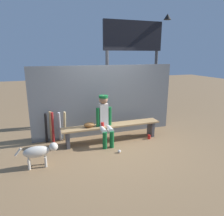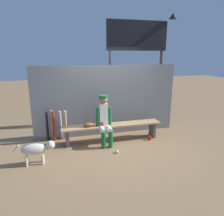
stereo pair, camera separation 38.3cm
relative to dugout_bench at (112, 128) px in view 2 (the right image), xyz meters
The scene contains 15 objects.
ground_plane 0.37m from the dugout_bench, ahead, with size 30.00×30.00×0.00m, color olive.
chainlink_fence 0.83m from the dugout_bench, 90.00° to the left, with size 4.08×0.03×1.98m, color slate.
dugout_bench is the anchor object (origin of this frame).
player_seated 0.40m from the dugout_bench, 155.16° to the right, with size 0.41×0.55×1.26m.
baseball_glove 0.64m from the dugout_bench, behind, with size 0.28×0.20×0.12m, color brown.
bat_wood_natural 1.25m from the dugout_bench, 162.54° to the left, with size 0.06×0.06×0.85m, color tan.
bat_aluminum_silver 1.39m from the dugout_bench, 161.19° to the left, with size 0.06×0.06×0.82m, color #B7B7BC.
bat_aluminum_red 1.54m from the dugout_bench, 165.95° to the left, with size 0.06×0.06×0.85m, color #B22323.
bat_wood_tan 1.60m from the dugout_bench, 164.00° to the left, with size 0.06×0.06×0.86m, color tan.
bat_aluminum_black 1.71m from the dugout_bench, 165.68° to the left, with size 0.06×0.06×0.84m, color black.
baseball 0.80m from the dugout_bench, 95.50° to the right, with size 0.07×0.07×0.07m, color white.
cup_on_ground 1.08m from the dugout_bench, 11.57° to the right, with size 0.08×0.08×0.11m, color red.
cup_on_bench 0.33m from the dugout_bench, 168.25° to the right, with size 0.08×0.08×0.11m, color red.
scoreboard 2.80m from the dugout_bench, 47.57° to the left, with size 2.25×0.27×3.52m.
dog 1.98m from the dugout_bench, 157.57° to the right, with size 0.84×0.20×0.49m.
Camera 2 is at (-1.33, -5.00, 2.26)m, focal length 33.12 mm.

